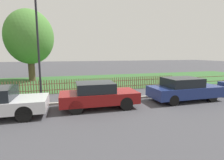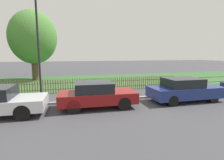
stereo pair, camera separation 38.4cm
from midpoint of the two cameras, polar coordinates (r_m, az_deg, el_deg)
ground_plane at (r=10.37m, az=-3.99°, el=-7.03°), size 120.00×120.00×0.00m
kerb_stone at (r=10.45m, az=-4.12°, el=-6.57°), size 43.45×0.20×0.12m
grass_strip at (r=18.02m, az=-9.43°, el=-0.46°), size 43.45×9.94×0.01m
park_fence at (r=13.10m, az=-6.81°, el=-1.58°), size 43.45×0.05×0.99m
parked_car_navy_estate at (r=9.08m, az=-5.80°, el=-4.79°), size 4.00×1.80×1.34m
parked_car_red_compact at (r=11.23m, az=21.50°, el=-2.76°), size 4.26×1.77×1.38m
covered_motorcycle at (r=11.92m, az=-7.39°, el=-2.03°), size 1.98×0.72×0.97m
tree_mid_park at (r=20.04m, az=-25.85°, el=12.46°), size 4.72×4.72×7.20m
street_lamp at (r=10.42m, az=-24.20°, el=13.14°), size 0.20×0.79×6.00m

